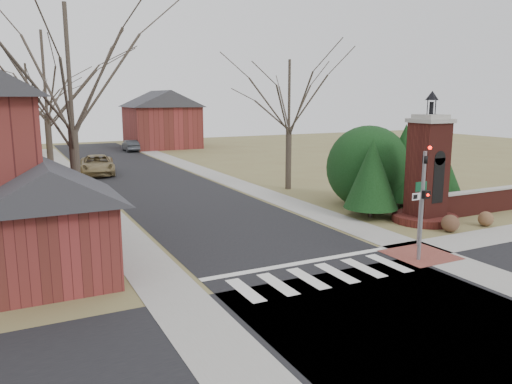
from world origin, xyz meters
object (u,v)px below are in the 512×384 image
sign_post (420,201)px  pickup_truck (97,165)px  brick_gate_monument (427,179)px  distant_car (131,146)px  traffic_signal_pole (423,194)px

sign_post → pickup_truck: bearing=108.1°
sign_post → brick_gate_monument: bearing=41.4°
brick_gate_monument → distant_car: (-5.60, 40.16, -1.51)m
pickup_truck → distant_car: size_ratio=1.42×
brick_gate_monument → pickup_truck: (-12.06, 23.54, -1.38)m
brick_gate_monument → distant_car: bearing=97.9°
sign_post → brick_gate_monument: size_ratio=0.42×
distant_car → brick_gate_monument: bearing=99.1°
distant_car → sign_post: bearing=94.1°
distant_car → traffic_signal_pole: bearing=92.4°
traffic_signal_pole → distant_car: bearing=91.2°
traffic_signal_pole → sign_post: traffic_signal_pole is taller
brick_gate_monument → sign_post: bearing=-138.6°
traffic_signal_pole → distant_car: (-0.90, 44.58, -1.93)m
pickup_truck → distant_car: pickup_truck is taller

